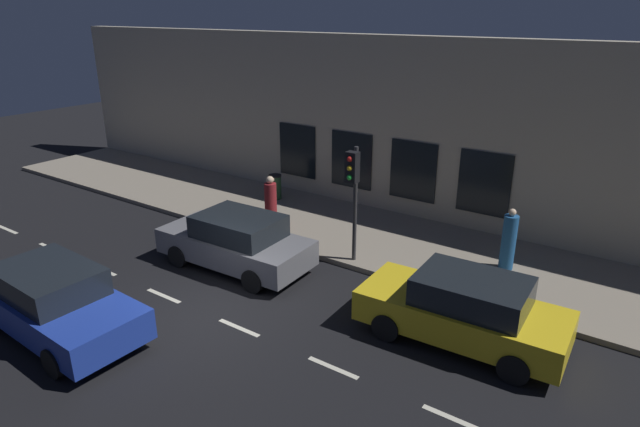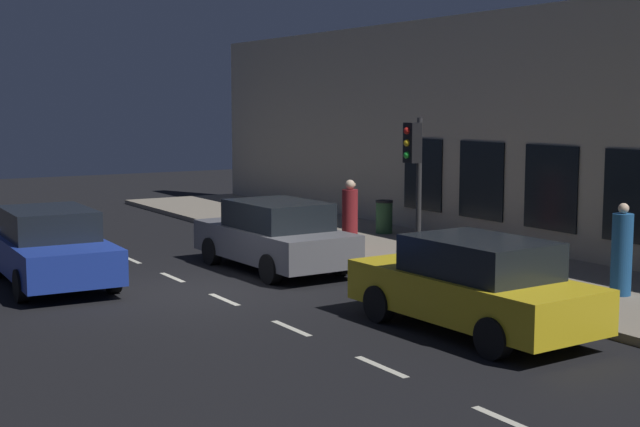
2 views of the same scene
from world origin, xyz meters
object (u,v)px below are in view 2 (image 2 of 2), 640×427
(traffic_light, at_px, (414,162))
(pedestrian_0, at_px, (350,217))
(parked_car_0, at_px, (473,285))
(parked_car_1, at_px, (50,247))
(pedestrian_1, at_px, (622,253))
(trash_bin, at_px, (384,217))
(parked_car_2, at_px, (275,235))

(traffic_light, bearing_deg, pedestrian_0, 78.10)
(traffic_light, relative_size, parked_car_0, 0.73)
(parked_car_0, height_order, parked_car_1, same)
(traffic_light, bearing_deg, parked_car_0, -114.42)
(parked_car_0, bearing_deg, pedestrian_1, 0.79)
(parked_car_1, height_order, trash_bin, parked_car_1)
(trash_bin, bearing_deg, pedestrian_0, -143.58)
(parked_car_1, distance_m, trash_bin, 9.78)
(parked_car_0, distance_m, pedestrian_1, 3.86)
(parked_car_2, bearing_deg, traffic_light, -55.85)
(pedestrian_0, bearing_deg, parked_car_2, -44.03)
(parked_car_0, bearing_deg, trash_bin, 60.09)
(traffic_light, height_order, trash_bin, traffic_light)
(traffic_light, relative_size, parked_car_1, 0.72)
(traffic_light, xyz_separation_m, parked_car_2, (-1.90, 2.63, -1.75))
(pedestrian_0, bearing_deg, traffic_light, 14.65)
(parked_car_2, height_order, pedestrian_0, pedestrian_0)
(parked_car_0, distance_m, parked_car_2, 6.58)
(traffic_light, xyz_separation_m, pedestrian_0, (0.75, 3.56, -1.60))
(traffic_light, xyz_separation_m, parked_car_1, (-6.66, 3.66, -1.75))
(parked_car_0, relative_size, trash_bin, 4.88)
(pedestrian_0, xyz_separation_m, trash_bin, (2.25, 1.66, -0.32))
(parked_car_2, bearing_deg, pedestrian_0, 17.70)
(traffic_light, relative_size, parked_car_2, 0.74)
(pedestrian_1, bearing_deg, trash_bin, 123.61)
(parked_car_1, bearing_deg, pedestrian_1, 141.91)
(parked_car_0, height_order, pedestrian_0, pedestrian_0)
(parked_car_2, xyz_separation_m, trash_bin, (4.90, 2.59, -0.18))
(parked_car_2, bearing_deg, trash_bin, 26.17)
(pedestrian_0, distance_m, trash_bin, 2.81)
(parked_car_2, relative_size, trash_bin, 4.83)
(pedestrian_1, bearing_deg, parked_car_1, 179.27)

